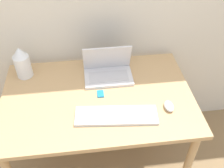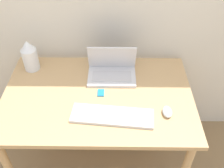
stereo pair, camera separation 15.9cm
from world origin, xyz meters
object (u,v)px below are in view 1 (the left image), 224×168
vase (22,62)px  mouse (169,106)px  laptop (108,70)px  mp3_player (100,94)px  keyboard (116,116)px

vase → mouse: bearing=-25.1°
laptop → mp3_player: laptop is taller
laptop → mp3_player: bearing=-110.7°
laptop → mp3_player: (-0.07, -0.18, -0.04)m
mouse → vase: 0.99m
laptop → keyboard: bearing=-88.9°
mouse → mp3_player: mouse is taller
laptop → vase: (-0.56, 0.07, 0.06)m
keyboard → vase: size_ratio=2.16×
laptop → mp3_player: 0.20m
keyboard → laptop: bearing=91.1°
mouse → keyboard: bearing=-174.8°
keyboard → mp3_player: (-0.07, 0.20, -0.01)m
laptop → keyboard: laptop is taller
vase → mp3_player: (0.50, -0.25, -0.11)m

